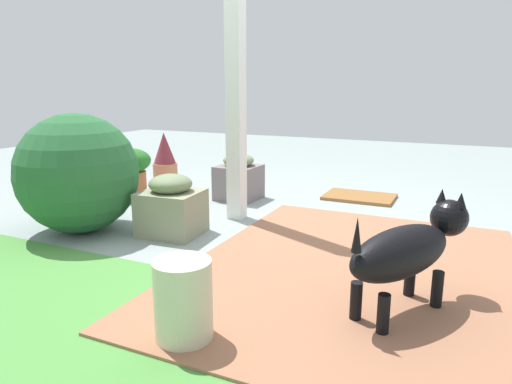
% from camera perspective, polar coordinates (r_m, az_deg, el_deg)
% --- Properties ---
extents(ground_plane, '(12.00, 12.00, 0.00)m').
position_cam_1_polar(ground_plane, '(3.52, 2.38, -4.51)').
color(ground_plane, gray).
extents(brick_path, '(1.80, 2.40, 0.02)m').
position_cam_1_polar(brick_path, '(2.78, 11.55, -9.55)').
color(brick_path, '#9B6649').
rests_on(brick_path, ground).
extents(porch_pillar, '(0.12, 0.12, 2.48)m').
position_cam_1_polar(porch_pillar, '(3.64, -2.57, 15.84)').
color(porch_pillar, white).
rests_on(porch_pillar, ground).
extents(stone_planter_nearest, '(0.39, 0.40, 0.44)m').
position_cam_1_polar(stone_planter_nearest, '(4.36, -2.17, 1.75)').
color(stone_planter_nearest, slate).
rests_on(stone_planter_nearest, ground).
extents(stone_planter_mid, '(0.45, 0.41, 0.45)m').
position_cam_1_polar(stone_planter_mid, '(3.38, -10.49, -1.82)').
color(stone_planter_mid, gray).
rests_on(stone_planter_mid, ground).
extents(round_shrub, '(0.88, 0.88, 0.88)m').
position_cam_1_polar(round_shrub, '(3.58, -21.33, 2.16)').
color(round_shrub, '#255F31').
rests_on(round_shrub, ground).
extents(terracotta_pot_spiky, '(0.26, 0.26, 0.58)m').
position_cam_1_polar(terracotta_pot_spiky, '(5.05, -11.30, 3.88)').
color(terracotta_pot_spiky, '#C3714E').
rests_on(terracotta_pot_spiky, ground).
extents(terracotta_pot_broad, '(0.39, 0.39, 0.48)m').
position_cam_1_polar(terracotta_pot_broad, '(4.57, -15.34, 2.73)').
color(terracotta_pot_broad, '#AF5D34').
rests_on(terracotta_pot_broad, ground).
extents(dog, '(0.53, 0.77, 0.56)m').
position_cam_1_polar(dog, '(2.27, 18.50, -6.72)').
color(dog, black).
rests_on(dog, ground).
extents(ceramic_urn, '(0.25, 0.25, 0.36)m').
position_cam_1_polar(ceramic_urn, '(2.00, -9.06, -13.31)').
color(ceramic_urn, beige).
rests_on(ceramic_urn, ground).
extents(doormat, '(0.65, 0.46, 0.03)m').
position_cam_1_polar(doormat, '(4.53, 12.77, -0.59)').
color(doormat, brown).
rests_on(doormat, ground).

